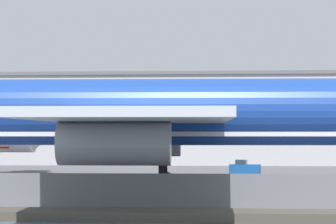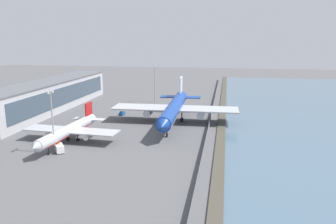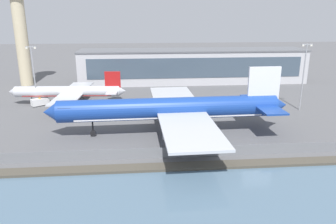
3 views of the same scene
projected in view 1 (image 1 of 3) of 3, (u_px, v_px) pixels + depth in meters
The scene contains 6 objects.
ground_plane at pixel (134, 191), 62.95m from camera, with size 500.00×500.00×0.00m, color #565659.
shoreline_seawall at pixel (90, 215), 42.52m from camera, with size 320.00×3.00×0.50m.
perimeter_fence at pixel (103, 192), 47.03m from camera, with size 280.00×0.10×2.23m.
cargo_jet_blue at pixel (128, 115), 61.06m from camera, with size 57.60×49.59×15.79m.
baggage_tug at pixel (245, 169), 84.64m from camera, with size 3.42×2.11×1.80m.
terminal_building at pixel (270, 119), 120.31m from camera, with size 92.54×16.14×13.56m.
Camera 1 is at (7.20, -62.75, 4.59)m, focal length 85.00 mm.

